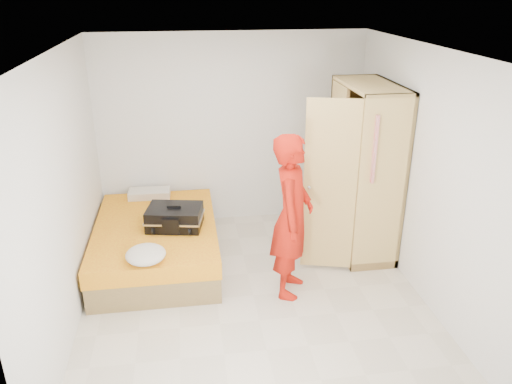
{
  "coord_description": "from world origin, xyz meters",
  "views": [
    {
      "loc": [
        -0.65,
        -4.54,
        3.16
      ],
      "look_at": [
        0.11,
        0.53,
        1.0
      ],
      "focal_mm": 35.0,
      "sensor_mm": 36.0,
      "label": 1
    }
  ],
  "objects": [
    {
      "name": "suitcase",
      "position": [
        -0.81,
        0.8,
        0.62
      ],
      "size": [
        0.72,
        0.58,
        0.28
      ],
      "rotation": [
        0.0,
        0.0,
        -0.19
      ],
      "color": "black",
      "rests_on": "bed"
    },
    {
      "name": "room",
      "position": [
        0.0,
        0.0,
        1.3
      ],
      "size": [
        4.0,
        4.02,
        2.6
      ],
      "color": "beige",
      "rests_on": "ground"
    },
    {
      "name": "wardrobe",
      "position": [
        1.45,
        0.86,
        1.0
      ],
      "size": [
        1.15,
        1.2,
        2.1
      ],
      "color": "tan",
      "rests_on": "ground"
    },
    {
      "name": "round_cushion",
      "position": [
        -1.11,
        0.05,
        0.58
      ],
      "size": [
        0.41,
        0.41,
        0.16
      ],
      "primitive_type": "ellipsoid",
      "color": "beige",
      "rests_on": "bed"
    },
    {
      "name": "person",
      "position": [
        0.42,
        0.06,
        0.9
      ],
      "size": [
        0.63,
        0.76,
        1.79
      ],
      "primitive_type": "imported",
      "rotation": [
        0.0,
        0.0,
        1.22
      ],
      "color": "#B9140B",
      "rests_on": "ground"
    },
    {
      "name": "pillow",
      "position": [
        -1.15,
        1.75,
        0.55
      ],
      "size": [
        0.55,
        0.29,
        0.1
      ],
      "primitive_type": "cube",
      "rotation": [
        0.0,
        0.0,
        -0.03
      ],
      "color": "beige",
      "rests_on": "bed"
    },
    {
      "name": "bed",
      "position": [
        -1.05,
        0.9,
        0.25
      ],
      "size": [
        1.42,
        2.02,
        0.5
      ],
      "color": "olive",
      "rests_on": "ground"
    }
  ]
}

